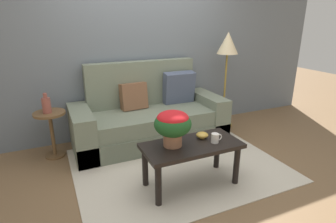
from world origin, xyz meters
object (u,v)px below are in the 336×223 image
Objects in this scene: snack_bowl at (202,135)px; couch at (150,119)px; coffee_table at (191,151)px; side_table at (51,126)px; floor_lamp at (227,51)px; table_vase at (46,105)px; potted_plant at (173,124)px; coffee_mug at (215,138)px.

couch is at bearing 97.99° from snack_bowl.
couch is at bearing 89.75° from coffee_table.
side_table is 4.65× the size of snack_bowl.
table_vase is at bearing -179.38° from floor_lamp.
potted_plant reaches higher than coffee_mug.
table_vase reaches higher than coffee_mug.
side_table is 0.29m from table_vase.
side_table is (-1.30, 0.05, 0.08)m from couch.
coffee_mug reaches higher than snack_bowl.
couch is at bearing -1.46° from table_vase.
coffee_table is at bearing 163.94° from coffee_mug.
floor_lamp reaches higher than couch.
potted_plant is 1.66m from table_vase.
floor_lamp is (2.60, 0.02, 0.80)m from side_table.
snack_bowl is 1.91m from table_vase.
coffee_table is 0.68× the size of floor_lamp.
coffee_table is at bearing -44.87° from side_table.
coffee_mug is at bearing -41.54° from side_table.
side_table is at bearing 38.00° from table_vase.
potted_plant is (-1.51, -1.25, -0.50)m from floor_lamp.
couch is 1.58m from floor_lamp.
side_table is 0.40× the size of floor_lamp.
potted_plant is at bearing 165.07° from coffee_mug.
floor_lamp is at bearing 46.93° from snack_bowl.
coffee_table is at bearing -90.25° from couch.
coffee_table is 0.37m from potted_plant.
potted_plant is at bearing -47.71° from table_vase.
coffee_mug is 0.97× the size of snack_bowl.
coffee_table is (-0.01, -1.24, 0.07)m from couch.
couch is 1.42× the size of floor_lamp.
coffee_table is 1.70× the size of side_table.
side_table reaches higher than snack_bowl.
table_vase is (-1.11, 1.23, -0.01)m from potted_plant.
floor_lamp is 2.67m from table_vase.
table_vase is at bearing 139.07° from coffee_mug.
snack_bowl is 0.52× the size of table_vase.
coffee_mug is at bearing -40.93° from table_vase.
potted_plant is (1.10, -1.24, 0.30)m from side_table.
coffee_table is 4.10× the size of table_vase.
floor_lamp is (1.31, 0.06, 0.88)m from couch.
table_vase is (-0.02, -0.01, 0.29)m from side_table.
floor_lamp is (1.31, 1.30, 0.82)m from coffee_table.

